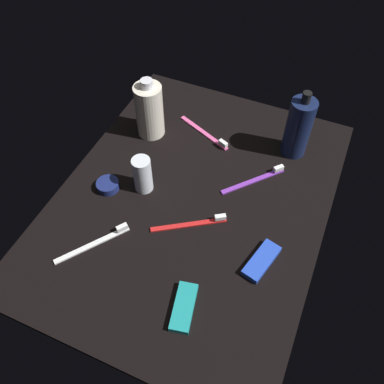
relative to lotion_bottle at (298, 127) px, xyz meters
The scene contains 11 objects.
ground_plane 33.18cm from the lotion_bottle, 34.95° to the right, with size 84.00×64.00×1.20cm, color black.
lotion_bottle is the anchor object (origin of this frame).
bodywash_bottle 39.34cm from the lotion_bottle, 77.45° to the right, with size 7.50×7.50×17.50cm.
deodorant_stick 41.41cm from the lotion_bottle, 48.35° to the right, with size 4.57×4.57×9.94cm, color silver.
toothbrush_red 36.93cm from the lotion_bottle, 24.57° to the right, with size 10.82×15.74×2.10cm.
toothbrush_purple 16.90cm from the lotion_bottle, 22.14° to the right, with size 14.33×12.77×2.10cm.
toothbrush_white 57.37cm from the lotion_bottle, 35.62° to the right, with size 15.28×11.54×2.10cm.
toothbrush_pink 25.17cm from the lotion_bottle, 81.15° to the right, with size 8.24×17.00×2.10cm.
snack_bar_blue 37.02cm from the lotion_bottle, ahead, with size 10.40×4.00×1.50cm, color blue.
snack_bar_teal 53.82cm from the lotion_bottle, ahead, with size 10.40×4.00×1.50cm, color teal.
cream_tin_left 50.52cm from the lotion_bottle, 51.41° to the right, with size 5.67×5.67×2.04cm, color navy.
Camera 1 is at (56.85, 24.73, 80.91)cm, focal length 38.75 mm.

